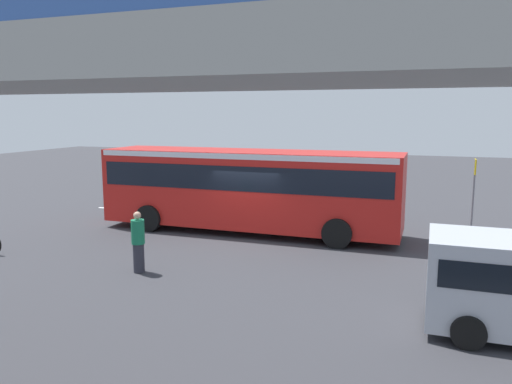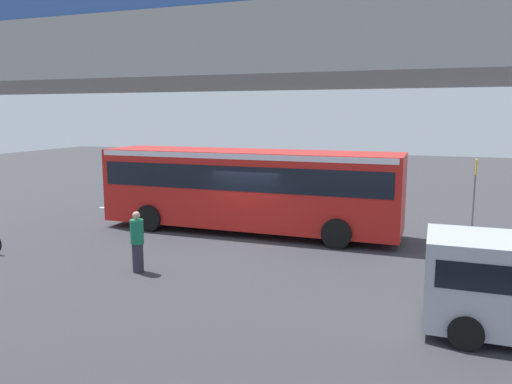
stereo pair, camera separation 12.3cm
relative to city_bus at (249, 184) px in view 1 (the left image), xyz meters
name	(u,v)px [view 1 (the left image)]	position (x,y,z in m)	size (l,w,h in m)	color
ground	(250,237)	(-0.36, 0.86, -1.88)	(80.00, 80.00, 0.00)	#38383D
city_bus	(249,184)	(0.00, 0.00, 0.00)	(11.54, 2.85, 3.15)	red
pedestrian	(138,242)	(1.25, 5.77, -1.00)	(0.38, 0.38, 1.79)	#2D2D38
traffic_sign	(474,182)	(-8.21, -3.28, 0.01)	(0.08, 0.60, 2.80)	slate
lane_dash_leftmost	(477,236)	(-8.36, -2.21, -1.88)	(2.00, 0.20, 0.01)	silver
lane_dash_left	(369,228)	(-4.36, -2.21, -1.88)	(2.00, 0.20, 0.01)	silver
lane_dash_centre	(275,221)	(-0.36, -2.21, -1.88)	(2.00, 0.20, 0.01)	silver
lane_dash_right	(191,214)	(3.64, -2.21, -1.88)	(2.00, 0.20, 0.01)	silver
lane_dash_rightmost	(116,209)	(7.64, -2.21, -1.88)	(2.00, 0.20, 0.01)	silver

